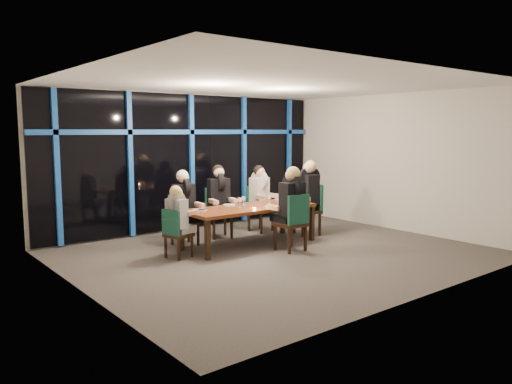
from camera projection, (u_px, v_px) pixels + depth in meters
room at (277, 140)px, 8.72m from camera, size 7.04×7.00×3.02m
window_wall at (191, 160)px, 11.06m from camera, size 6.86×0.43×2.94m
dining_table at (249, 210)px, 9.51m from camera, size 2.60×1.00×0.75m
chair_far_left at (182, 216)px, 9.59m from camera, size 0.47×0.47×0.99m
chair_far_mid at (218, 210)px, 10.28m from camera, size 0.58×0.58×1.02m
chair_far_right at (258, 206)px, 10.92m from camera, size 0.52×0.52×0.99m
chair_end_left at (175, 231)px, 8.53m from camera, size 0.49×0.49×0.86m
chair_end_right at (311, 206)px, 10.54m from camera, size 0.62×0.62×1.07m
chair_near_mid at (294, 220)px, 9.02m from camera, size 0.49×0.49×1.06m
diner_far_left at (184, 197)px, 9.48m from camera, size 0.49×0.62×0.96m
diner_far_mid at (219, 191)px, 10.15m from camera, size 0.58×0.69×0.99m
diner_far_right at (261, 188)px, 10.81m from camera, size 0.53×0.65×0.96m
diner_end_left at (178, 211)px, 8.55m from camera, size 0.58×0.49×0.84m
diner_end_right at (307, 187)px, 10.45m from camera, size 0.73×0.63×1.04m
diner_near_mid at (291, 196)px, 9.03m from camera, size 0.52×0.65×1.03m
plate_far_left at (200, 210)px, 9.06m from camera, size 0.24×0.24×0.01m
plate_far_mid at (229, 205)px, 9.66m from camera, size 0.24×0.24×0.01m
plate_far_right at (280, 199)px, 10.45m from camera, size 0.24×0.24×0.01m
plate_end_left at (201, 210)px, 9.01m from camera, size 0.24×0.24×0.01m
plate_end_right at (283, 200)px, 10.28m from camera, size 0.24×0.24×0.01m
plate_near_mid at (271, 206)px, 9.51m from camera, size 0.24×0.24×0.01m
wine_bottle at (294, 196)px, 10.14m from camera, size 0.07×0.07×0.30m
water_pitcher at (280, 199)px, 9.85m from camera, size 0.12×0.11×0.20m
tea_light at (254, 208)px, 9.19m from camera, size 0.05×0.05×0.03m
wine_glass_a at (240, 201)px, 9.34m from camera, size 0.07×0.07×0.19m
wine_glass_b at (244, 199)px, 9.64m from camera, size 0.07×0.07×0.17m
wine_glass_c at (269, 198)px, 9.83m from camera, size 0.07×0.07×0.17m
wine_glass_d at (217, 203)px, 9.14m from camera, size 0.06×0.06×0.16m
wine_glass_e at (283, 196)px, 10.08m from camera, size 0.07×0.07×0.18m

